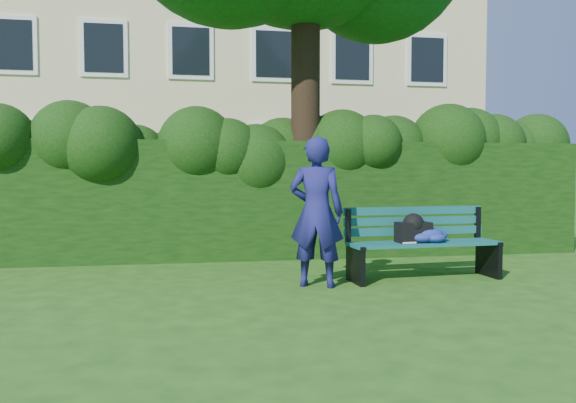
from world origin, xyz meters
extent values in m
plane|color=#235117|center=(0.00, 0.00, 0.00)|extent=(80.00, 80.00, 0.00)
cube|color=beige|center=(0.00, 14.00, 6.00)|extent=(16.00, 8.00, 12.00)
cube|color=white|center=(-6.00, 9.98, 2.00)|extent=(1.30, 0.08, 1.60)
cube|color=black|center=(-6.00, 9.94, 2.00)|extent=(1.05, 0.04, 1.35)
cube|color=white|center=(-3.60, 9.98, 2.00)|extent=(1.30, 0.08, 1.60)
cube|color=black|center=(-3.60, 9.94, 2.00)|extent=(1.05, 0.04, 1.35)
cube|color=white|center=(-1.20, 9.98, 2.00)|extent=(1.30, 0.08, 1.60)
cube|color=black|center=(-1.20, 9.94, 2.00)|extent=(1.05, 0.04, 1.35)
cube|color=white|center=(1.20, 9.98, 2.00)|extent=(1.30, 0.08, 1.60)
cube|color=black|center=(1.20, 9.94, 2.00)|extent=(1.05, 0.04, 1.35)
cube|color=white|center=(3.60, 9.98, 2.00)|extent=(1.30, 0.08, 1.60)
cube|color=black|center=(3.60, 9.94, 2.00)|extent=(1.05, 0.04, 1.35)
cube|color=white|center=(6.00, 9.98, 2.00)|extent=(1.30, 0.08, 1.60)
cube|color=black|center=(6.00, 9.94, 2.00)|extent=(1.05, 0.04, 1.35)
cube|color=white|center=(-6.00, 9.98, 4.80)|extent=(1.30, 0.08, 1.60)
cube|color=black|center=(-6.00, 9.94, 4.80)|extent=(1.05, 0.04, 1.35)
cube|color=white|center=(-3.60, 9.98, 4.80)|extent=(1.30, 0.08, 1.60)
cube|color=black|center=(-3.60, 9.94, 4.80)|extent=(1.05, 0.04, 1.35)
cube|color=white|center=(-1.20, 9.98, 4.80)|extent=(1.30, 0.08, 1.60)
cube|color=black|center=(-1.20, 9.94, 4.80)|extent=(1.05, 0.04, 1.35)
cube|color=white|center=(1.20, 9.98, 4.80)|extent=(1.30, 0.08, 1.60)
cube|color=black|center=(1.20, 9.94, 4.80)|extent=(1.05, 0.04, 1.35)
cube|color=white|center=(3.60, 9.98, 4.80)|extent=(1.30, 0.08, 1.60)
cube|color=black|center=(3.60, 9.94, 4.80)|extent=(1.05, 0.04, 1.35)
cube|color=white|center=(6.00, 9.98, 4.80)|extent=(1.30, 0.08, 1.60)
cube|color=black|center=(6.00, 9.94, 4.80)|extent=(1.05, 0.04, 1.35)
cube|color=black|center=(0.00, 2.20, 0.90)|extent=(10.00, 1.00, 1.80)
cylinder|color=black|center=(0.53, 2.03, 2.67)|extent=(0.45, 0.45, 5.34)
cube|color=#0F4A4C|center=(1.61, -0.25, 0.45)|extent=(1.91, 0.24, 0.04)
cube|color=#0F4A4C|center=(1.60, -0.13, 0.45)|extent=(1.91, 0.24, 0.04)
cube|color=#0F4A4C|center=(1.59, -0.01, 0.45)|extent=(1.91, 0.24, 0.04)
cube|color=#0F4A4C|center=(1.58, 0.11, 0.45)|extent=(1.91, 0.24, 0.04)
cube|color=#0F4A4C|center=(1.58, 0.19, 0.58)|extent=(1.91, 0.18, 0.10)
cube|color=#0F4A4C|center=(1.58, 0.20, 0.71)|extent=(1.91, 0.18, 0.10)
cube|color=#0F4A4C|center=(1.57, 0.21, 0.84)|extent=(1.91, 0.18, 0.10)
cube|color=black|center=(0.69, -0.13, 0.22)|extent=(0.10, 0.50, 0.44)
cube|color=black|center=(0.67, 0.12, 0.65)|extent=(0.06, 0.06, 0.45)
cube|color=black|center=(0.70, -0.18, 0.44)|extent=(0.09, 0.42, 0.05)
cube|color=black|center=(2.50, 0.00, 0.22)|extent=(0.10, 0.50, 0.44)
cube|color=black|center=(2.48, 0.26, 0.65)|extent=(0.06, 0.06, 0.45)
cube|color=black|center=(2.50, -0.05, 0.44)|extent=(0.09, 0.42, 0.05)
cube|color=white|center=(1.34, -0.14, 0.48)|extent=(0.19, 0.14, 0.02)
cube|color=black|center=(1.45, -0.08, 0.59)|extent=(0.43, 0.26, 0.25)
imported|color=navy|center=(0.19, -0.24, 0.87)|extent=(0.74, 0.62, 1.74)
camera|label=1|loc=(-1.25, -6.57, 1.33)|focal=35.00mm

